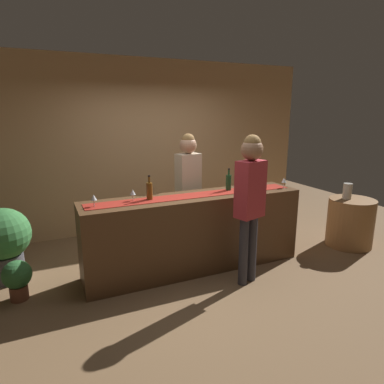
% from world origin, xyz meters
% --- Properties ---
extents(ground_plane, '(10.00, 10.00, 0.00)m').
position_xyz_m(ground_plane, '(0.00, 0.00, 0.00)').
color(ground_plane, brown).
extents(back_wall, '(6.00, 0.12, 2.90)m').
position_xyz_m(back_wall, '(0.00, 1.90, 1.45)').
color(back_wall, tan).
rests_on(back_wall, ground).
extents(bar_counter, '(2.88, 0.60, 0.99)m').
position_xyz_m(bar_counter, '(0.00, 0.00, 0.50)').
color(bar_counter, '#543821').
rests_on(bar_counter, ground).
extents(counter_runner_cloth, '(2.73, 0.28, 0.01)m').
position_xyz_m(counter_runner_cloth, '(0.00, 0.00, 1.00)').
color(counter_runner_cloth, maroon).
rests_on(counter_runner_cloth, bar_counter).
extents(wine_bottle_amber, '(0.07, 0.07, 0.30)m').
position_xyz_m(wine_bottle_amber, '(-0.59, 0.03, 1.11)').
color(wine_bottle_amber, brown).
rests_on(wine_bottle_amber, bar_counter).
extents(wine_bottle_green, '(0.07, 0.07, 0.30)m').
position_xyz_m(wine_bottle_green, '(0.54, 0.07, 1.11)').
color(wine_bottle_green, '#194723').
rests_on(wine_bottle_green, bar_counter).
extents(wine_glass_near_customer, '(0.07, 0.07, 0.14)m').
position_xyz_m(wine_glass_near_customer, '(-0.79, 0.06, 1.10)').
color(wine_glass_near_customer, silver).
rests_on(wine_glass_near_customer, bar_counter).
extents(wine_glass_mid_counter, '(0.07, 0.07, 0.14)m').
position_xyz_m(wine_glass_mid_counter, '(-1.25, -0.01, 1.10)').
color(wine_glass_mid_counter, silver).
rests_on(wine_glass_mid_counter, bar_counter).
extents(wine_glass_far_end, '(0.07, 0.07, 0.14)m').
position_xyz_m(wine_glass_far_end, '(1.31, -0.12, 1.10)').
color(wine_glass_far_end, silver).
rests_on(wine_glass_far_end, bar_counter).
extents(bartender, '(0.37, 0.26, 1.74)m').
position_xyz_m(bartender, '(0.16, 0.58, 1.08)').
color(bartender, '#26262B').
rests_on(bartender, ground).
extents(customer_sipping, '(0.38, 0.29, 1.79)m').
position_xyz_m(customer_sipping, '(0.42, -0.62, 1.12)').
color(customer_sipping, '#33333D').
rests_on(customer_sipping, ground).
extents(round_side_table, '(0.68, 0.68, 0.74)m').
position_xyz_m(round_side_table, '(2.51, -0.28, 0.37)').
color(round_side_table, olive).
rests_on(round_side_table, ground).
extents(vase_on_side_table, '(0.13, 0.13, 0.24)m').
position_xyz_m(vase_on_side_table, '(2.45, -0.22, 0.86)').
color(vase_on_side_table, '#B7B2A8').
rests_on(vase_on_side_table, round_side_table).
extents(potted_plant_tall, '(0.63, 0.63, 0.92)m').
position_xyz_m(potted_plant_tall, '(-2.24, 0.63, 0.53)').
color(potted_plant_tall, '#4C4C51').
rests_on(potted_plant_tall, ground).
extents(potted_plant_small, '(0.31, 0.31, 0.46)m').
position_xyz_m(potted_plant_small, '(-2.10, 0.08, 0.26)').
color(potted_plant_small, brown).
rests_on(potted_plant_small, ground).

